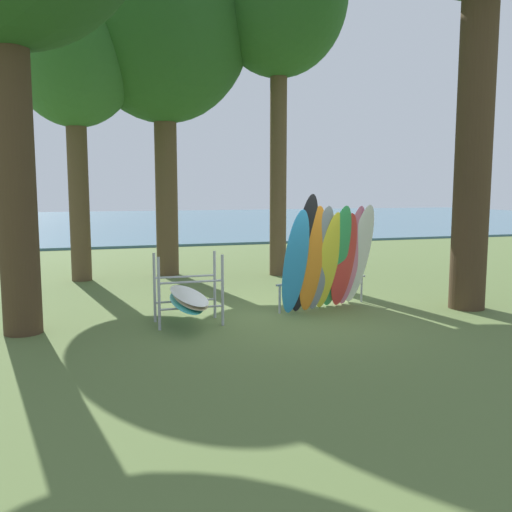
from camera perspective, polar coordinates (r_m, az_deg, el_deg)
ground_plane at (r=10.18m, az=3.65°, el=-6.52°), size 80.00×80.00×0.00m
lake_water at (r=40.67m, az=-12.41°, el=3.56°), size 80.00×36.00×0.10m
tree_far_left_back at (r=15.20m, az=-18.49°, el=19.08°), size 3.19×3.19×7.59m
tree_far_right_back at (r=15.93m, az=-9.66°, el=23.04°), size 4.74×4.74×9.59m
leaning_board_pile at (r=10.77m, az=7.54°, el=-0.27°), size 2.20×1.19×2.29m
board_storage_rack at (r=9.75m, az=-7.12°, el=-4.32°), size 1.15×2.12×1.25m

